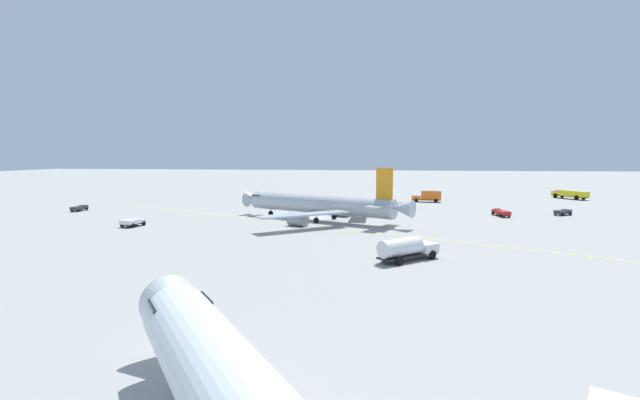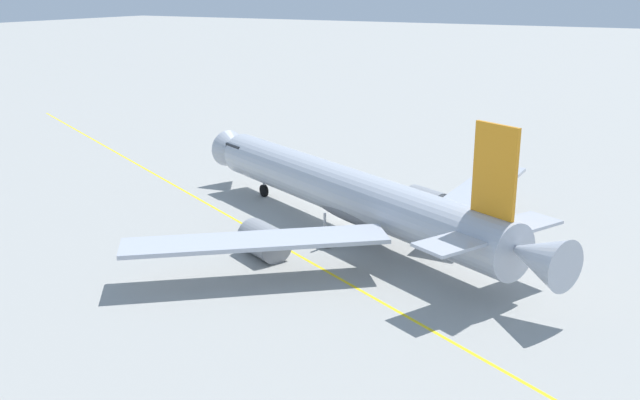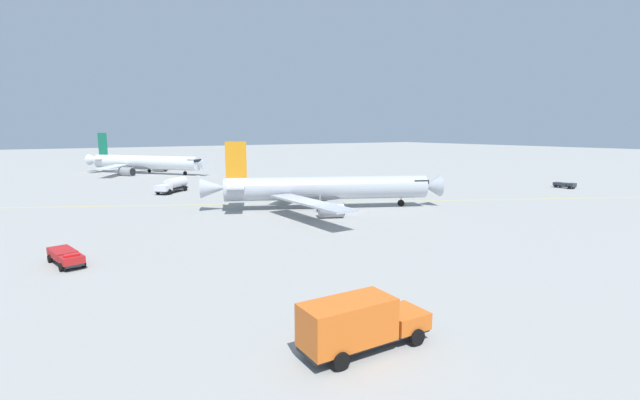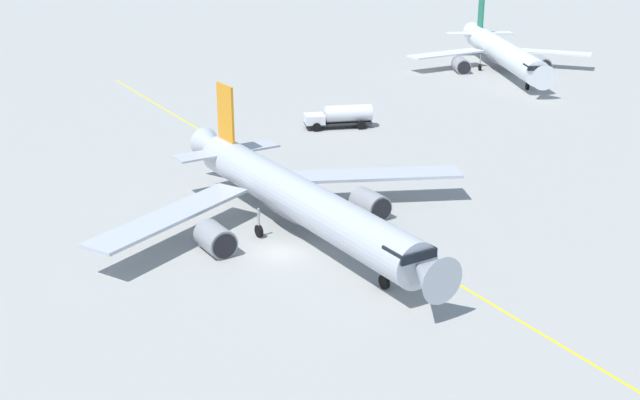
% 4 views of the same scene
% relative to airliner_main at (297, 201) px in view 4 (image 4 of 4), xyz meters
% --- Properties ---
extents(ground_plane, '(600.00, 600.00, 0.00)m').
position_rel_airliner_main_xyz_m(ground_plane, '(4.25, 1.17, -3.05)').
color(ground_plane, '#9E9E99').
extents(airliner_main, '(33.80, 36.15, 10.72)m').
position_rel_airliner_main_xyz_m(airliner_main, '(0.00, 0.00, 0.00)').
color(airliner_main, '#B2B7C1').
rests_on(airliner_main, ground_plane).
extents(airliner_secondary, '(34.77, 28.54, 11.77)m').
position_rel_airliner_main_xyz_m(airliner_secondary, '(-76.59, -11.25, -0.01)').
color(airliner_secondary, silver).
rests_on(airliner_secondary, ground_plane).
extents(fuel_tanker_truck, '(7.50, 7.82, 2.87)m').
position_rel_airliner_main_xyz_m(fuel_tanker_truck, '(-31.93, -15.14, -1.49)').
color(fuel_tanker_truck, '#232326').
rests_on(fuel_tanker_truck, ground_plane).
extents(taxiway_centreline, '(63.61, 124.26, 0.01)m').
position_rel_airliner_main_xyz_m(taxiway_centreline, '(-5.23, 2.26, -3.05)').
color(taxiway_centreline, yellow).
rests_on(taxiway_centreline, ground_plane).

